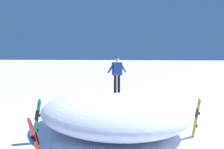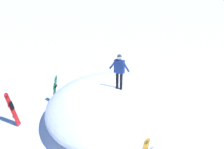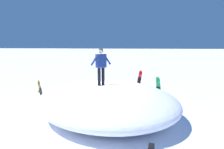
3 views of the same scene
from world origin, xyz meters
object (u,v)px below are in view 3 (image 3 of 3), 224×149
Objects in this scene: snowboard_tertiary_upright at (139,82)px; snowboarder_standing at (101,63)px; snowboard_primary_upright at (41,94)px; snowboard_secondary_upright at (159,91)px.

snowboarder_standing is at bearing 158.01° from snowboard_tertiary_upright.
snowboarder_standing reaches higher than snowboard_primary_upright.
snowboard_primary_upright is 0.96× the size of snowboard_secondary_upright.
snowboarder_standing is 1.04× the size of snowboard_primary_upright.
snowboarder_standing is at bearing -105.93° from snowboard_primary_upright.
snowboard_secondary_upright is 1.01× the size of snowboard_tertiary_upright.
snowboarder_standing is 1.00× the size of snowboard_tertiary_upright.
snowboard_secondary_upright is 2.52m from snowboard_tertiary_upright.
snowboard_primary_upright is at bearing 74.07° from snowboarder_standing.
snowboarder_standing is at bearing 128.75° from snowboard_secondary_upright.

